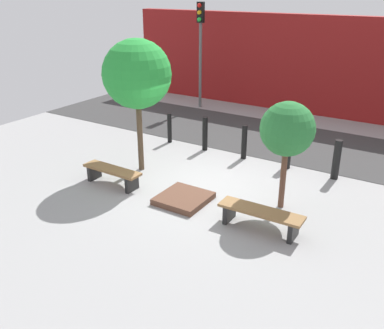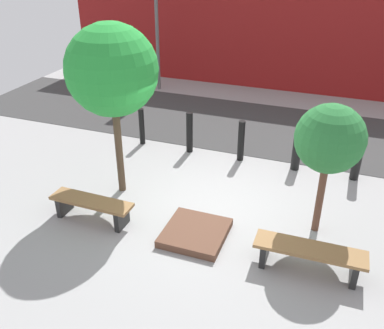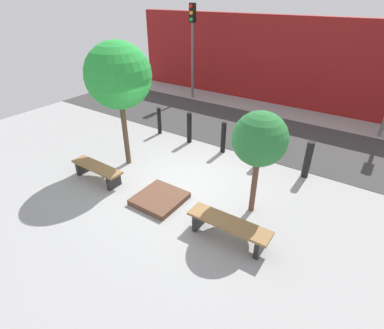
{
  "view_description": "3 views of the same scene",
  "coord_description": "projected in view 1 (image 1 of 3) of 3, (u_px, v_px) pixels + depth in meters",
  "views": [
    {
      "loc": [
        5.01,
        -8.51,
        4.76
      ],
      "look_at": [
        -0.17,
        -0.32,
        0.69
      ],
      "focal_mm": 40.0,
      "sensor_mm": 36.0,
      "label": 1
    },
    {
      "loc": [
        2.15,
        -6.92,
        4.95
      ],
      "look_at": [
        -0.28,
        -0.38,
        1.16
      ],
      "focal_mm": 40.0,
      "sensor_mm": 36.0,
      "label": 2
    },
    {
      "loc": [
        4.11,
        -5.53,
        4.6
      ],
      "look_at": [
        0.54,
        -0.3,
        0.93
      ],
      "focal_mm": 28.0,
      "sensor_mm": 36.0,
      "label": 3
    }
  ],
  "objects": [
    {
      "name": "bollard_left",
      "position": [
        205.0,
        134.0,
        13.19
      ],
      "size": [
        0.17,
        0.17,
        1.06
      ],
      "primitive_type": "cylinder",
      "color": "black",
      "rests_on": "ground"
    },
    {
      "name": "tree_behind_right_bench",
      "position": [
        287.0,
        130.0,
        9.23
      ],
      "size": [
        1.2,
        1.2,
        2.5
      ],
      "color": "brown",
      "rests_on": "ground"
    },
    {
      "name": "bench_right",
      "position": [
        261.0,
        215.0,
        8.91
      ],
      "size": [
        1.81,
        0.49,
        0.46
      ],
      "rotation": [
        0.0,
        0.0,
        0.02
      ],
      "color": "black",
      "rests_on": "ground"
    },
    {
      "name": "building_facade",
      "position": [
        313.0,
        65.0,
        16.62
      ],
      "size": [
        16.2,
        0.5,
        3.76
      ],
      "primitive_type": "cube",
      "color": "maroon",
      "rests_on": "ground"
    },
    {
      "name": "bollard_right",
      "position": [
        288.0,
        153.0,
        11.9
      ],
      "size": [
        0.21,
        0.21,
        0.9
      ],
      "primitive_type": "cylinder",
      "color": "black",
      "rests_on": "ground"
    },
    {
      "name": "road_strip",
      "position": [
        271.0,
        138.0,
        14.4
      ],
      "size": [
        18.0,
        3.78,
        0.01
      ],
      "primitive_type": "cube",
      "color": "#383838",
      "rests_on": "ground"
    },
    {
      "name": "bollard_center",
      "position": [
        244.0,
        142.0,
        12.54
      ],
      "size": [
        0.16,
        0.16,
        1.03
      ],
      "primitive_type": "cylinder",
      "color": "black",
      "rests_on": "ground"
    },
    {
      "name": "ground_plane",
      "position": [
        204.0,
        187.0,
        10.95
      ],
      "size": [
        18.0,
        18.0,
        0.0
      ],
      "primitive_type": "plane",
      "color": "#969696"
    },
    {
      "name": "planter_bed",
      "position": [
        184.0,
        198.0,
        10.18
      ],
      "size": [
        1.12,
        1.15,
        0.15
      ],
      "primitive_type": "cube",
      "color": "brown",
      "rests_on": "ground"
    },
    {
      "name": "bollard_far_left",
      "position": [
        170.0,
        128.0,
        13.87
      ],
      "size": [
        0.14,
        0.14,
        0.98
      ],
      "primitive_type": "cylinder",
      "color": "black",
      "rests_on": "ground"
    },
    {
      "name": "bollard_far_right",
      "position": [
        337.0,
        160.0,
        11.21
      ],
      "size": [
        0.2,
        0.2,
        1.08
      ],
      "primitive_type": "cylinder",
      "color": "black",
      "rests_on": "ground"
    },
    {
      "name": "traffic_light_west",
      "position": [
        200.0,
        37.0,
        17.03
      ],
      "size": [
        0.28,
        0.27,
        4.18
      ],
      "color": "#5A5A5A",
      "rests_on": "ground"
    },
    {
      "name": "tree_behind_left_bench",
      "position": [
        137.0,
        75.0,
        10.96
      ],
      "size": [
        1.8,
        1.8,
        3.56
      ],
      "color": "#4D3B2A",
      "rests_on": "ground"
    },
    {
      "name": "bench_left",
      "position": [
        112.0,
        173.0,
        10.94
      ],
      "size": [
        1.67,
        0.45,
        0.45
      ],
      "rotation": [
        0.0,
        0.0,
        -0.02
      ],
      "color": "black",
      "rests_on": "ground"
    }
  ]
}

